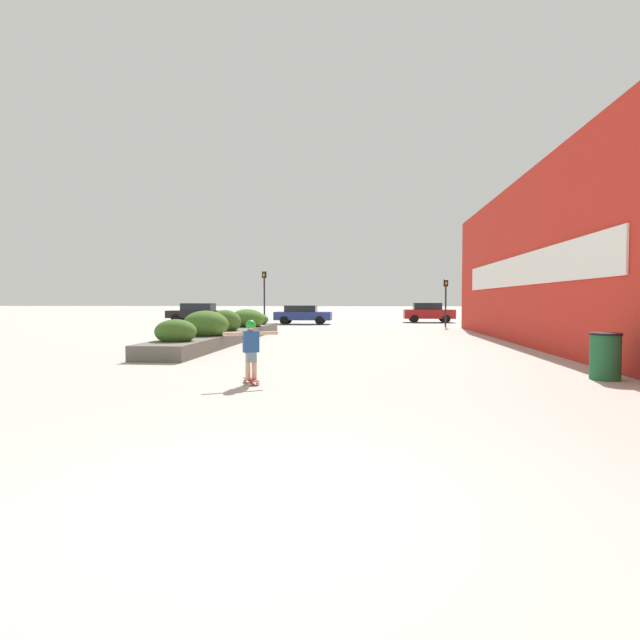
{
  "coord_description": "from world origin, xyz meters",
  "views": [
    {
      "loc": [
        1.05,
        -4.32,
        1.77
      ],
      "look_at": [
        -0.78,
        14.72,
        1.02
      ],
      "focal_mm": 28.0,
      "sensor_mm": 36.0,
      "label": 1
    }
  ],
  "objects_px": {
    "skateboarder": "(251,343)",
    "traffic_light_left": "(264,289)",
    "car_center_left": "(557,312)",
    "car_leftmost": "(197,312)",
    "trash_bin": "(605,356)",
    "car_rightmost": "(428,312)",
    "skateboard": "(251,381)",
    "car_center_right": "(303,314)",
    "traffic_light_right": "(446,295)"
  },
  "relations": [
    {
      "from": "trash_bin",
      "to": "car_center_left",
      "type": "xyz_separation_m",
      "value": [
        9.52,
        29.13,
        0.34
      ]
    },
    {
      "from": "trash_bin",
      "to": "car_center_left",
      "type": "relative_size",
      "value": 0.24
    },
    {
      "from": "car_rightmost",
      "to": "car_center_left",
      "type": "bearing_deg",
      "value": 88.72
    },
    {
      "from": "car_rightmost",
      "to": "traffic_light_left",
      "type": "xyz_separation_m",
      "value": [
        -11.96,
        -7.36,
        1.71
      ]
    },
    {
      "from": "car_rightmost",
      "to": "traffic_light_left",
      "type": "distance_m",
      "value": 14.15
    },
    {
      "from": "skateboard",
      "to": "car_center_right",
      "type": "height_order",
      "value": "car_center_right"
    },
    {
      "from": "trash_bin",
      "to": "car_center_left",
      "type": "distance_m",
      "value": 30.64
    },
    {
      "from": "skateboard",
      "to": "car_rightmost",
      "type": "distance_m",
      "value": 31.55
    },
    {
      "from": "car_center_right",
      "to": "traffic_light_right",
      "type": "xyz_separation_m",
      "value": [
        10.03,
        -3.28,
        1.42
      ]
    },
    {
      "from": "traffic_light_left",
      "to": "traffic_light_right",
      "type": "relative_size",
      "value": 1.19
    },
    {
      "from": "skateboard",
      "to": "car_rightmost",
      "type": "xyz_separation_m",
      "value": [
        7.36,
        30.67,
        0.75
      ]
    },
    {
      "from": "car_center_right",
      "to": "traffic_light_left",
      "type": "distance_m",
      "value": 4.46
    },
    {
      "from": "car_leftmost",
      "to": "traffic_light_left",
      "type": "relative_size",
      "value": 1.22
    },
    {
      "from": "car_leftmost",
      "to": "car_center_left",
      "type": "distance_m",
      "value": 28.78
    },
    {
      "from": "skateboard",
      "to": "car_rightmost",
      "type": "bearing_deg",
      "value": 49.08
    },
    {
      "from": "car_leftmost",
      "to": "car_center_right",
      "type": "xyz_separation_m",
      "value": [
        9.07,
        -2.5,
        -0.07
      ]
    },
    {
      "from": "car_center_right",
      "to": "car_center_left",
      "type": "bearing_deg",
      "value": 100.63
    },
    {
      "from": "traffic_light_left",
      "to": "trash_bin",
      "type": "bearing_deg",
      "value": -60.65
    },
    {
      "from": "car_leftmost",
      "to": "car_center_left",
      "type": "xyz_separation_m",
      "value": [
        28.76,
        1.19,
        0.05
      ]
    },
    {
      "from": "traffic_light_left",
      "to": "traffic_light_right",
      "type": "bearing_deg",
      "value": 0.78
    },
    {
      "from": "skateboarder",
      "to": "car_center_right",
      "type": "distance_m",
      "value": 26.86
    },
    {
      "from": "car_center_right",
      "to": "traffic_light_left",
      "type": "height_order",
      "value": "traffic_light_left"
    },
    {
      "from": "skateboarder",
      "to": "traffic_light_left",
      "type": "relative_size",
      "value": 0.34
    },
    {
      "from": "skateboarder",
      "to": "car_rightmost",
      "type": "distance_m",
      "value": 31.54
    },
    {
      "from": "skateboarder",
      "to": "car_center_left",
      "type": "bearing_deg",
      "value": 32.99
    },
    {
      "from": "skateboard",
      "to": "car_rightmost",
      "type": "relative_size",
      "value": 0.16
    },
    {
      "from": "skateboard",
      "to": "car_rightmost",
      "type": "height_order",
      "value": "car_rightmost"
    },
    {
      "from": "car_center_right",
      "to": "car_rightmost",
      "type": "relative_size",
      "value": 1.06
    },
    {
      "from": "car_leftmost",
      "to": "car_center_right",
      "type": "relative_size",
      "value": 1.09
    },
    {
      "from": "car_center_left",
      "to": "car_leftmost",
      "type": "bearing_deg",
      "value": -87.63
    },
    {
      "from": "car_leftmost",
      "to": "skateboard",
      "type": "bearing_deg",
      "value": -158.58
    },
    {
      "from": "car_leftmost",
      "to": "car_center_left",
      "type": "height_order",
      "value": "car_center_left"
    },
    {
      "from": "skateboarder",
      "to": "car_center_right",
      "type": "xyz_separation_m",
      "value": [
        -2.41,
        26.75,
        -0.12
      ]
    },
    {
      "from": "car_center_left",
      "to": "car_center_right",
      "type": "height_order",
      "value": "car_center_left"
    },
    {
      "from": "skateboard",
      "to": "car_center_right",
      "type": "xyz_separation_m",
      "value": [
        -2.41,
        26.75,
        0.68
      ]
    },
    {
      "from": "skateboard",
      "to": "skateboarder",
      "type": "xyz_separation_m",
      "value": [
        -0.0,
        -0.0,
        0.79
      ]
    },
    {
      "from": "car_center_left",
      "to": "car_rightmost",
      "type": "xyz_separation_m",
      "value": [
        -9.92,
        0.22,
        -0.04
      ]
    },
    {
      "from": "car_rightmost",
      "to": "trash_bin",
      "type": "bearing_deg",
      "value": 0.78
    },
    {
      "from": "skateboard",
      "to": "traffic_light_left",
      "type": "distance_m",
      "value": 23.89
    },
    {
      "from": "car_center_right",
      "to": "skateboard",
      "type": "bearing_deg",
      "value": 5.14
    },
    {
      "from": "car_center_left",
      "to": "traffic_light_right",
      "type": "relative_size",
      "value": 1.39
    },
    {
      "from": "skateboard",
      "to": "trash_bin",
      "type": "height_order",
      "value": "trash_bin"
    },
    {
      "from": "skateboard",
      "to": "traffic_light_left",
      "type": "height_order",
      "value": "traffic_light_left"
    },
    {
      "from": "trash_bin",
      "to": "car_leftmost",
      "type": "relative_size",
      "value": 0.23
    },
    {
      "from": "skateboard",
      "to": "trash_bin",
      "type": "relative_size",
      "value": 0.61
    },
    {
      "from": "traffic_light_left",
      "to": "traffic_light_right",
      "type": "xyz_separation_m",
      "value": [
        12.23,
        0.17,
        -0.37
      ]
    },
    {
      "from": "skateboarder",
      "to": "traffic_light_left",
      "type": "height_order",
      "value": "traffic_light_left"
    },
    {
      "from": "traffic_light_left",
      "to": "skateboarder",
      "type": "bearing_deg",
      "value": -78.82
    },
    {
      "from": "skateboard",
      "to": "traffic_light_left",
      "type": "xyz_separation_m",
      "value": [
        -4.61,
        23.31,
        2.47
      ]
    },
    {
      "from": "car_center_right",
      "to": "car_leftmost",
      "type": "bearing_deg",
      "value": -105.43
    }
  ]
}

